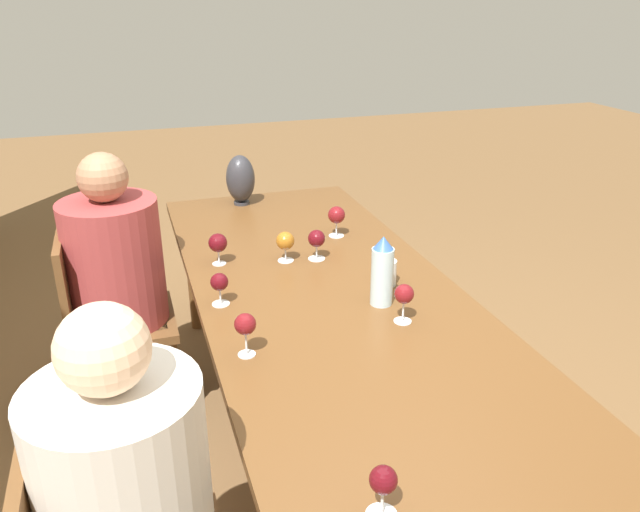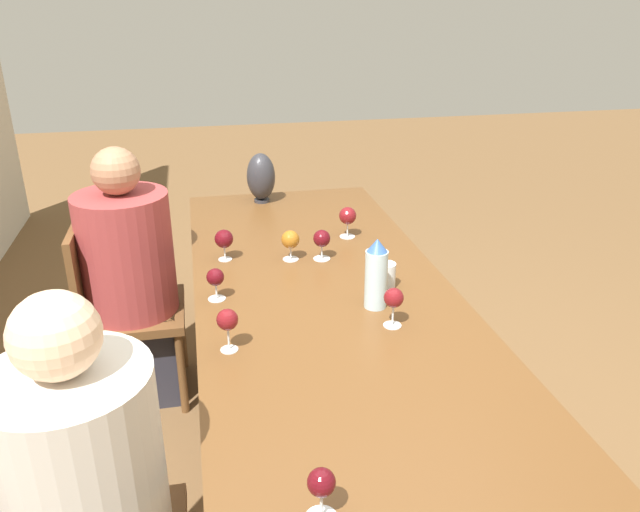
{
  "view_description": "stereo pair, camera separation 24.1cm",
  "coord_description": "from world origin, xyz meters",
  "px_view_note": "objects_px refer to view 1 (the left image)",
  "views": [
    {
      "loc": [
        -1.83,
        0.68,
        1.77
      ],
      "look_at": [
        0.28,
        0.0,
        0.82
      ],
      "focal_mm": 35.0,
      "sensor_mm": 36.0,
      "label": 1
    },
    {
      "loc": [
        -1.89,
        0.45,
        1.77
      ],
      "look_at": [
        0.28,
        0.0,
        0.82
      ],
      "focal_mm": 35.0,
      "sensor_mm": 36.0,
      "label": 2
    }
  ],
  "objects_px": {
    "wine_glass_2": "(337,216)",
    "wine_glass_7": "(404,295)",
    "wine_glass_1": "(219,283)",
    "wine_glass_5": "(317,239)",
    "chair_far": "(106,317)",
    "vase": "(240,179)",
    "wine_glass_3": "(285,241)",
    "wine_glass_6": "(218,243)",
    "water_bottle": "(382,272)",
    "wine_glass_4": "(383,482)",
    "wine_glass_0": "(245,325)",
    "water_tumbler": "(386,273)",
    "person_far": "(122,282)"
  },
  "relations": [
    {
      "from": "wine_glass_2",
      "to": "wine_glass_5",
      "type": "bearing_deg",
      "value": 143.53
    },
    {
      "from": "wine_glass_0",
      "to": "person_far",
      "type": "distance_m",
      "value": 0.97
    },
    {
      "from": "wine_glass_1",
      "to": "chair_far",
      "type": "relative_size",
      "value": 0.14
    },
    {
      "from": "vase",
      "to": "wine_glass_2",
      "type": "xyz_separation_m",
      "value": [
        -0.59,
        -0.32,
        -0.04
      ]
    },
    {
      "from": "chair_far",
      "to": "water_tumbler",
      "type": "bearing_deg",
      "value": -117.36
    },
    {
      "from": "wine_glass_2",
      "to": "chair_far",
      "type": "distance_m",
      "value": 1.11
    },
    {
      "from": "wine_glass_1",
      "to": "wine_glass_2",
      "type": "height_order",
      "value": "wine_glass_2"
    },
    {
      "from": "wine_glass_6",
      "to": "chair_far",
      "type": "bearing_deg",
      "value": 71.88
    },
    {
      "from": "wine_glass_0",
      "to": "wine_glass_1",
      "type": "xyz_separation_m",
      "value": [
        0.36,
        0.02,
        -0.02
      ]
    },
    {
      "from": "vase",
      "to": "chair_far",
      "type": "height_order",
      "value": "vase"
    },
    {
      "from": "wine_glass_2",
      "to": "wine_glass_1",
      "type": "bearing_deg",
      "value": 129.47
    },
    {
      "from": "wine_glass_0",
      "to": "person_far",
      "type": "height_order",
      "value": "person_far"
    },
    {
      "from": "person_far",
      "to": "wine_glass_3",
      "type": "bearing_deg",
      "value": -107.52
    },
    {
      "from": "wine_glass_2",
      "to": "wine_glass_4",
      "type": "xyz_separation_m",
      "value": [
        -1.6,
        0.46,
        -0.01
      ]
    },
    {
      "from": "wine_glass_2",
      "to": "wine_glass_7",
      "type": "bearing_deg",
      "value": 176.58
    },
    {
      "from": "wine_glass_1",
      "to": "wine_glass_2",
      "type": "relative_size",
      "value": 0.85
    },
    {
      "from": "wine_glass_2",
      "to": "chair_far",
      "type": "bearing_deg",
      "value": 89.7
    },
    {
      "from": "wine_glass_2",
      "to": "wine_glass_5",
      "type": "distance_m",
      "value": 0.28
    },
    {
      "from": "water_bottle",
      "to": "wine_glass_3",
      "type": "xyz_separation_m",
      "value": [
        0.48,
        0.23,
        -0.04
      ]
    },
    {
      "from": "water_bottle",
      "to": "wine_glass_2",
      "type": "relative_size",
      "value": 1.83
    },
    {
      "from": "water_tumbler",
      "to": "chair_far",
      "type": "xyz_separation_m",
      "value": [
        0.55,
        1.06,
        -0.3
      ]
    },
    {
      "from": "water_bottle",
      "to": "vase",
      "type": "height_order",
      "value": "vase"
    },
    {
      "from": "wine_glass_0",
      "to": "wine_glass_2",
      "type": "height_order",
      "value": "same"
    },
    {
      "from": "vase",
      "to": "wine_glass_3",
      "type": "bearing_deg",
      "value": -178.03
    },
    {
      "from": "vase",
      "to": "wine_glass_0",
      "type": "distance_m",
      "value": 1.5
    },
    {
      "from": "wine_glass_0",
      "to": "chair_far",
      "type": "xyz_separation_m",
      "value": [
        0.88,
        0.45,
        -0.36
      ]
    },
    {
      "from": "water_bottle",
      "to": "wine_glass_1",
      "type": "xyz_separation_m",
      "value": [
        0.17,
        0.55,
        -0.04
      ]
    },
    {
      "from": "vase",
      "to": "wine_glass_7",
      "type": "relative_size",
      "value": 1.88
    },
    {
      "from": "wine_glass_0",
      "to": "wine_glass_7",
      "type": "xyz_separation_m",
      "value": [
        0.04,
        -0.55,
        -0.0
      ]
    },
    {
      "from": "wine_glass_2",
      "to": "wine_glass_6",
      "type": "xyz_separation_m",
      "value": [
        -0.15,
        0.57,
        -0.01
      ]
    },
    {
      "from": "wine_glass_1",
      "to": "wine_glass_6",
      "type": "relative_size",
      "value": 0.91
    },
    {
      "from": "water_bottle",
      "to": "wine_glass_6",
      "type": "xyz_separation_m",
      "value": [
        0.53,
        0.5,
        -0.03
      ]
    },
    {
      "from": "wine_glass_0",
      "to": "wine_glass_2",
      "type": "distance_m",
      "value": 1.06
    },
    {
      "from": "person_far",
      "to": "water_bottle",
      "type": "bearing_deg",
      "value": -127.55
    },
    {
      "from": "water_bottle",
      "to": "wine_glass_4",
      "type": "xyz_separation_m",
      "value": [
        -0.92,
        0.39,
        -0.03
      ]
    },
    {
      "from": "wine_glass_2",
      "to": "wine_glass_0",
      "type": "bearing_deg",
      "value": 145.48
    },
    {
      "from": "wine_glass_2",
      "to": "wine_glass_3",
      "type": "bearing_deg",
      "value": 124.7
    },
    {
      "from": "wine_glass_4",
      "to": "wine_glass_7",
      "type": "distance_m",
      "value": 0.87
    },
    {
      "from": "wine_glass_2",
      "to": "wine_glass_6",
      "type": "distance_m",
      "value": 0.59
    },
    {
      "from": "vase",
      "to": "person_far",
      "type": "distance_m",
      "value": 0.9
    },
    {
      "from": "wine_glass_3",
      "to": "wine_glass_4",
      "type": "height_order",
      "value": "wine_glass_4"
    },
    {
      "from": "person_far",
      "to": "wine_glass_2",
      "type": "bearing_deg",
      "value": -90.32
    },
    {
      "from": "wine_glass_5",
      "to": "wine_glass_1",
      "type": "bearing_deg",
      "value": 122.13
    },
    {
      "from": "wine_glass_3",
      "to": "wine_glass_6",
      "type": "distance_m",
      "value": 0.28
    },
    {
      "from": "vase",
      "to": "wine_glass_2",
      "type": "relative_size",
      "value": 1.85
    },
    {
      "from": "wine_glass_0",
      "to": "wine_glass_2",
      "type": "xyz_separation_m",
      "value": [
        0.88,
        -0.6,
        -0.01
      ]
    },
    {
      "from": "vase",
      "to": "wine_glass_7",
      "type": "xyz_separation_m",
      "value": [
        -1.43,
        -0.27,
        -0.03
      ]
    },
    {
      "from": "wine_glass_1",
      "to": "wine_glass_2",
      "type": "xyz_separation_m",
      "value": [
        0.51,
        -0.62,
        0.01
      ]
    },
    {
      "from": "vase",
      "to": "wine_glass_5",
      "type": "xyz_separation_m",
      "value": [
        -0.82,
        -0.16,
        -0.05
      ]
    },
    {
      "from": "wine_glass_3",
      "to": "wine_glass_1",
      "type": "bearing_deg",
      "value": 133.32
    }
  ]
}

